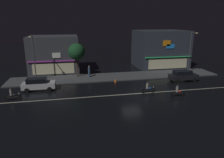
# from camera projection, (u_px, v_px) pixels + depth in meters

# --- Properties ---
(ground_plane) EXTENTS (140.00, 140.00, 0.00)m
(ground_plane) POSITION_uv_depth(u_px,v_px,m) (132.00, 94.00, 26.11)
(ground_plane) COLOR black
(lane_divider_stripe) EXTENTS (32.98, 0.16, 0.01)m
(lane_divider_stripe) POSITION_uv_depth(u_px,v_px,m) (132.00, 94.00, 26.11)
(lane_divider_stripe) COLOR beige
(lane_divider_stripe) RESTS_ON ground
(sidewalk_far) EXTENTS (34.71, 5.03, 0.14)m
(sidewalk_far) POSITION_uv_depth(u_px,v_px,m) (117.00, 76.00, 34.16)
(sidewalk_far) COLOR #424447
(sidewalk_far) RESTS_ON ground
(storefront_left_block) EXTENTS (8.54, 7.36, 6.52)m
(storefront_left_block) POSITION_uv_depth(u_px,v_px,m) (54.00, 54.00, 37.04)
(storefront_left_block) COLOR #383A3F
(storefront_left_block) RESTS_ON ground
(storefront_center_block) EXTENTS (9.70, 8.11, 7.30)m
(storefront_center_block) POSITION_uv_depth(u_px,v_px,m) (160.00, 49.00, 41.30)
(storefront_center_block) COLOR #2D333D
(storefront_center_block) RESTS_ON ground
(streetlamp_west) EXTENTS (0.44, 1.64, 6.94)m
(streetlamp_west) POSITION_uv_depth(u_px,v_px,m) (33.00, 55.00, 30.19)
(streetlamp_west) COLOR #47494C
(streetlamp_west) RESTS_ON sidewalk_far
(streetlamp_mid) EXTENTS (0.44, 1.64, 7.22)m
(streetlamp_mid) POSITION_uv_depth(u_px,v_px,m) (191.00, 50.00, 34.36)
(streetlamp_mid) COLOR #47494C
(streetlamp_mid) RESTS_ON sidewalk_far
(pedestrian_on_sidewalk) EXTENTS (0.38, 0.38, 1.89)m
(pedestrian_on_sidewalk) POSITION_uv_depth(u_px,v_px,m) (89.00, 72.00, 33.37)
(pedestrian_on_sidewalk) COLOR #334766
(pedestrian_on_sidewalk) RESTS_ON sidewalk_far
(street_tree) EXTENTS (2.70, 2.70, 5.52)m
(street_tree) POSITION_uv_depth(u_px,v_px,m) (77.00, 52.00, 32.77)
(street_tree) COLOR #473323
(street_tree) RESTS_ON sidewalk_far
(parked_car_near_kerb) EXTENTS (4.30, 1.98, 1.67)m
(parked_car_near_kerb) POSITION_uv_depth(u_px,v_px,m) (38.00, 84.00, 27.42)
(parked_car_near_kerb) COLOR silver
(parked_car_near_kerb) RESTS_ON ground
(parked_car_trailing) EXTENTS (4.30, 1.98, 1.67)m
(parked_car_trailing) POSITION_uv_depth(u_px,v_px,m) (183.00, 76.00, 31.63)
(parked_car_trailing) COLOR black
(parked_car_trailing) RESTS_ON ground
(motorcycle_lead) EXTENTS (1.90, 0.60, 1.52)m
(motorcycle_lead) POSITION_uv_depth(u_px,v_px,m) (12.00, 95.00, 23.94)
(motorcycle_lead) COLOR black
(motorcycle_lead) RESTS_ON ground
(motorcycle_following) EXTENTS (1.90, 0.60, 1.52)m
(motorcycle_following) POSITION_uv_depth(u_px,v_px,m) (178.00, 92.00, 25.10)
(motorcycle_following) COLOR black
(motorcycle_following) RESTS_ON ground
(motorcycle_opposite_lane) EXTENTS (1.90, 0.60, 1.52)m
(motorcycle_opposite_lane) POSITION_uv_depth(u_px,v_px,m) (148.00, 88.00, 26.35)
(motorcycle_opposite_lane) COLOR black
(motorcycle_opposite_lane) RESTS_ON ground
(traffic_cone) EXTENTS (0.36, 0.36, 0.55)m
(traffic_cone) POSITION_uv_depth(u_px,v_px,m) (115.00, 80.00, 31.15)
(traffic_cone) COLOR orange
(traffic_cone) RESTS_ON ground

